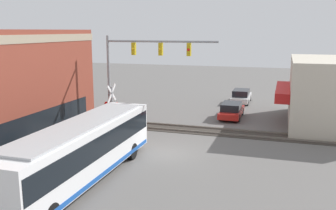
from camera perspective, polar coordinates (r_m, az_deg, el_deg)
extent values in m
plane|color=#605E5B|center=(24.36, -0.20, -7.28)|extent=(120.00, 120.00, 0.00)
cube|color=gray|center=(23.55, -21.33, 9.34)|extent=(15.97, 0.36, 0.50)
cube|color=black|center=(24.25, -20.20, -3.89)|extent=(13.25, 0.12, 2.20)
cube|color=beige|center=(33.87, 24.03, 1.80)|extent=(10.98, 7.01, 5.50)
cube|color=red|center=(33.65, 17.14, 1.97)|extent=(7.68, 1.20, 0.80)
cube|color=white|center=(19.89, -13.13, -6.69)|extent=(12.45, 2.55, 2.59)
cube|color=black|center=(19.77, -13.18, -5.62)|extent=(12.20, 2.59, 1.09)
cube|color=#194CA5|center=(20.26, -12.98, -9.72)|extent=(12.20, 2.58, 0.24)
cube|color=#A5A8AA|center=(19.52, -13.30, -2.90)|extent=(10.58, 2.17, 0.12)
cylinder|color=black|center=(23.63, -8.04, -6.71)|extent=(1.00, 2.57, 1.00)
cylinder|color=gray|center=(28.90, -8.98, 3.08)|extent=(0.20, 0.20, 7.39)
cylinder|color=gray|center=(27.02, -1.13, 9.67)|extent=(0.16, 8.34, 0.16)
cube|color=gold|center=(27.78, -5.25, 8.54)|extent=(0.30, 0.27, 0.90)
sphere|color=yellow|center=(27.63, -5.38, 8.52)|extent=(0.20, 0.20, 0.20)
cube|color=gold|center=(27.05, -1.12, 8.51)|extent=(0.30, 0.27, 0.90)
sphere|color=yellow|center=(26.89, -1.23, 8.49)|extent=(0.20, 0.20, 0.20)
cube|color=gold|center=(26.46, 3.21, 8.43)|extent=(0.30, 0.27, 0.90)
sphere|color=red|center=(26.30, 3.12, 8.41)|extent=(0.20, 0.20, 0.20)
cylinder|color=gray|center=(28.85, -8.52, -0.75)|extent=(0.14, 0.14, 3.60)
cube|color=white|center=(28.61, -8.59, 1.80)|extent=(1.41, 0.06, 1.41)
cube|color=white|center=(28.61, -8.59, 1.80)|extent=(1.41, 0.06, 1.41)
cylinder|color=#38383A|center=(28.75, -8.55, 0.22)|extent=(0.08, 0.90, 0.08)
sphere|color=red|center=(28.51, -7.78, 0.15)|extent=(0.28, 0.28, 0.28)
sphere|color=red|center=(28.90, -9.39, 0.26)|extent=(0.28, 0.28, 0.28)
cube|color=#332D28|center=(29.89, 3.29, -3.74)|extent=(2.60, 60.00, 0.03)
cube|color=#6B6056|center=(29.20, 2.95, -3.98)|extent=(0.07, 60.00, 0.15)
cube|color=#6B6056|center=(30.54, 3.62, -3.30)|extent=(0.07, 60.00, 0.15)
cube|color=#B21E19|center=(34.28, 9.66, -1.07)|extent=(4.67, 1.80, 0.51)
cube|color=black|center=(33.93, 9.64, -0.21)|extent=(2.57, 1.62, 0.63)
cylinder|color=black|center=(35.72, 9.97, -0.90)|extent=(0.64, 1.82, 0.64)
cylinder|color=black|center=(32.92, 9.30, -1.92)|extent=(0.64, 1.82, 0.64)
cube|color=silver|center=(41.60, 11.09, 1.08)|extent=(4.79, 1.80, 0.55)
cube|color=black|center=(41.26, 11.08, 1.85)|extent=(2.64, 1.62, 0.66)
cylinder|color=black|center=(43.09, 11.30, 1.13)|extent=(0.64, 1.82, 0.64)
cylinder|color=black|center=(40.18, 10.84, 0.42)|extent=(0.64, 1.82, 0.64)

